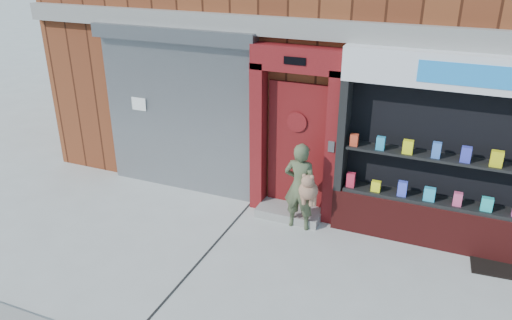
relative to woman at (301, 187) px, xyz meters
The scene contains 6 objects.
ground 1.68m from the woman, 71.40° to the right, with size 80.00×80.00×0.00m, color #9E9E99.
shutter_bay 2.75m from the woman, 168.77° to the left, with size 3.10×0.30×3.04m.
red_door_bay 0.87m from the woman, 121.87° to the left, with size 1.52×0.58×2.90m.
pharmacy_bay 2.34m from the woman, ahead, with size 3.50×0.41×3.00m.
woman is the anchor object (origin of this frame).
doormat 3.21m from the woman, ahead, with size 0.96×0.67×0.02m, color black.
Camera 1 is at (1.60, -5.44, 4.39)m, focal length 35.00 mm.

